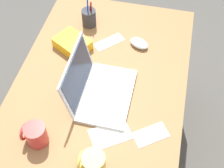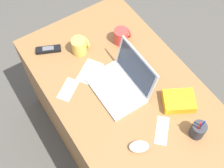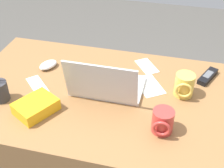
# 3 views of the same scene
# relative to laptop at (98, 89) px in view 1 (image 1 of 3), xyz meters

# --- Properties ---
(ground_plane) EXTENTS (6.00, 6.00, 0.00)m
(ground_plane) POSITION_rel_laptop_xyz_m (0.01, 0.01, -0.79)
(ground_plane) COLOR #4C4944
(desk) EXTENTS (1.31, 0.79, 0.74)m
(desk) POSITION_rel_laptop_xyz_m (0.01, 0.01, -0.41)
(desk) COLOR olive
(desk) RESTS_ON ground
(laptop) EXTENTS (0.33, 0.26, 0.22)m
(laptop) POSITION_rel_laptop_xyz_m (0.00, 0.00, 0.00)
(laptop) COLOR silver
(laptop) RESTS_ON desk
(computer_mouse) EXTENTS (0.10, 0.12, 0.03)m
(computer_mouse) POSITION_rel_laptop_xyz_m (0.34, -0.13, -0.03)
(computer_mouse) COLOR white
(computer_mouse) RESTS_ON desk
(coffee_mug_white) EXTENTS (0.09, 0.10, 0.10)m
(coffee_mug_white) POSITION_rel_laptop_xyz_m (-0.28, 0.18, 0.01)
(coffee_mug_white) COLOR #C63833
(coffee_mug_white) RESTS_ON desk
(coffee_mug_tall) EXTENTS (0.09, 0.10, 0.11)m
(coffee_mug_tall) POSITION_rel_laptop_xyz_m (-0.34, -0.07, 0.01)
(coffee_mug_tall) COLOR #E0BC4C
(coffee_mug_tall) RESTS_ON desk
(pen_holder) EXTENTS (0.07, 0.07, 0.16)m
(pen_holder) POSITION_rel_laptop_xyz_m (0.44, 0.16, 0.00)
(pen_holder) COLOR #333338
(pen_holder) RESTS_ON desk
(snack_bag) EXTENTS (0.19, 0.21, 0.05)m
(snack_bag) POSITION_rel_laptop_xyz_m (0.26, 0.20, -0.02)
(snack_bag) COLOR #F2AD19
(snack_bag) RESTS_ON desk
(paper_note_near_laptop) EXTENTS (0.14, 0.16, 0.00)m
(paper_note_near_laptop) POSITION_rel_laptop_xyz_m (-0.15, -0.26, -0.04)
(paper_note_near_laptop) COLOR white
(paper_note_near_laptop) RESTS_ON desk
(paper_note_left) EXTENTS (0.16, 0.15, 0.00)m
(paper_note_left) POSITION_rel_laptop_xyz_m (0.33, 0.03, -0.04)
(paper_note_left) COLOR white
(paper_note_left) RESTS_ON desk
(paper_note_right) EXTENTS (0.18, 0.19, 0.00)m
(paper_note_right) POSITION_rel_laptop_xyz_m (-0.18, -0.10, -0.04)
(paper_note_right) COLOR white
(paper_note_right) RESTS_ON desk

